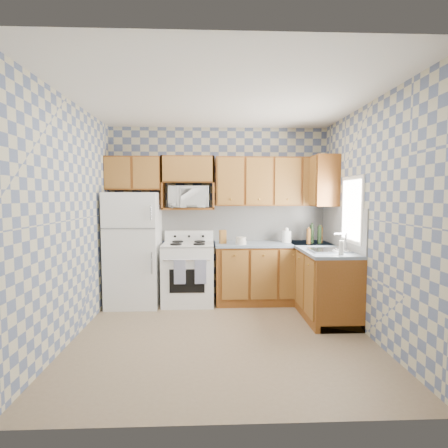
{
  "coord_description": "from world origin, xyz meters",
  "views": [
    {
      "loc": [
        -0.14,
        -3.96,
        1.62
      ],
      "look_at": [
        0.05,
        0.75,
        1.25
      ],
      "focal_mm": 28.0,
      "sensor_mm": 36.0,
      "label": 1
    }
  ],
  "objects_px": {
    "refrigerator": "(134,249)",
    "stove_body": "(188,274)",
    "electric_kettle": "(287,237)",
    "microwave": "(188,197)"
  },
  "relations": [
    {
      "from": "stove_body",
      "to": "microwave",
      "type": "height_order",
      "value": "microwave"
    },
    {
      "from": "refrigerator",
      "to": "stove_body",
      "type": "distance_m",
      "value": 0.89
    },
    {
      "from": "electric_kettle",
      "to": "stove_body",
      "type": "bearing_deg",
      "value": -178.69
    },
    {
      "from": "stove_body",
      "to": "microwave",
      "type": "bearing_deg",
      "value": 93.15
    },
    {
      "from": "refrigerator",
      "to": "stove_body",
      "type": "xyz_separation_m",
      "value": [
        0.8,
        0.03,
        -0.39
      ]
    },
    {
      "from": "refrigerator",
      "to": "electric_kettle",
      "type": "height_order",
      "value": "refrigerator"
    },
    {
      "from": "refrigerator",
      "to": "stove_body",
      "type": "bearing_deg",
      "value": 1.78
    },
    {
      "from": "stove_body",
      "to": "electric_kettle",
      "type": "relative_size",
      "value": 5.06
    },
    {
      "from": "electric_kettle",
      "to": "microwave",
      "type": "bearing_deg",
      "value": 175.48
    },
    {
      "from": "refrigerator",
      "to": "stove_body",
      "type": "height_order",
      "value": "refrigerator"
    }
  ]
}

